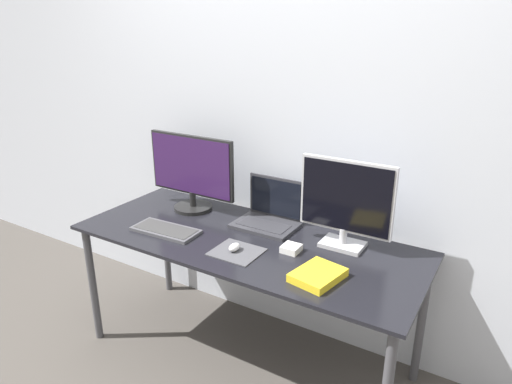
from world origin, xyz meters
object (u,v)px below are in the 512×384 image
object	(u,v)px
monitor_right	(346,202)
power_brick	(291,248)
laptop	(270,214)
mouse	(234,247)
monitor_left	(192,172)
book	(318,275)
keyboard	(166,230)

from	to	relation	value
monitor_right	power_brick	distance (m)	0.33
laptop	mouse	world-z (taller)	laptop
monitor_left	mouse	world-z (taller)	monitor_left
monitor_left	book	bearing A→B (deg)	-20.03
laptop	book	xyz separation A→B (m)	(0.45, -0.39, -0.04)
mouse	book	xyz separation A→B (m)	(0.44, -0.02, -0.01)
mouse	book	bearing A→B (deg)	-2.96
monitor_left	power_brick	size ratio (longest dim) A/B	6.57
monitor_left	power_brick	world-z (taller)	monitor_left
keyboard	book	size ratio (longest dim) A/B	1.49
monitor_right	laptop	bearing A→B (deg)	173.94
monitor_left	mouse	distance (m)	0.63
monitor_right	keyboard	xyz separation A→B (m)	(-0.84, -0.32, -0.22)
monitor_left	mouse	size ratio (longest dim) A/B	7.92
keyboard	power_brick	distance (m)	0.67
laptop	power_brick	xyz separation A→B (m)	(0.25, -0.23, -0.04)
monitor_right	keyboard	distance (m)	0.93
monitor_right	mouse	world-z (taller)	monitor_right
monitor_right	mouse	xyz separation A→B (m)	(-0.41, -0.32, -0.20)
book	power_brick	bearing A→B (deg)	142.25
power_brick	mouse	bearing A→B (deg)	-148.57
monitor_right	power_brick	bearing A→B (deg)	-135.91
monitor_right	book	distance (m)	0.40
keyboard	mouse	distance (m)	0.43
keyboard	mouse	world-z (taller)	mouse
monitor_left	monitor_right	bearing A→B (deg)	0.01
laptop	keyboard	distance (m)	0.55
monitor_left	monitor_right	xyz separation A→B (m)	(0.92, 0.00, 0.00)
keyboard	book	world-z (taller)	book
book	monitor_right	bearing A→B (deg)	93.76
monitor_right	mouse	bearing A→B (deg)	-142.33
keyboard	laptop	bearing A→B (deg)	41.79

